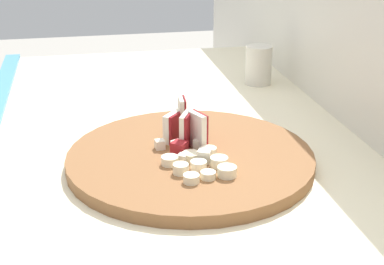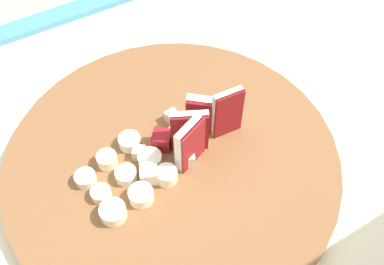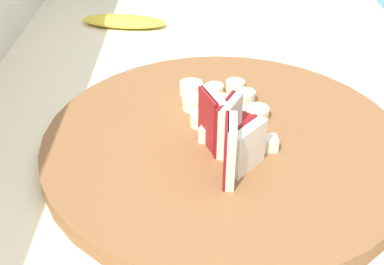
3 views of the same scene
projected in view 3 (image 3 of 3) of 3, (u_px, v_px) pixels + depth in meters
name	position (u px, v px, depth m)	size (l,w,h in m)	color
cutting_board	(224.00, 143.00, 0.55)	(0.40, 0.40, 0.02)	brown
apple_wedge_fan	(229.00, 135.00, 0.49)	(0.10, 0.07, 0.07)	maroon
apple_dice_pile	(232.00, 125.00, 0.54)	(0.09, 0.08, 0.02)	maroon
banana_slice_rows	(219.00, 102.00, 0.59)	(0.10, 0.10, 0.02)	#F4EAC6
banana_peel	(124.00, 21.00, 0.85)	(0.15, 0.05, 0.02)	gold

